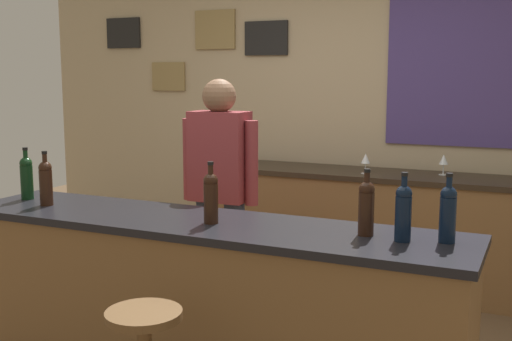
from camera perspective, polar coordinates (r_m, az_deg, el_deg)
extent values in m
cube|color=tan|center=(5.36, 8.00, 5.95)|extent=(6.00, 0.06, 2.80)
cube|color=black|center=(6.33, -11.88, 12.05)|extent=(0.38, 0.02, 0.28)
cube|color=#997F4C|center=(6.03, -7.90, 8.41)|extent=(0.35, 0.02, 0.26)
cube|color=#997F4C|center=(5.79, -3.71, 12.58)|extent=(0.40, 0.02, 0.34)
cube|color=black|center=(5.56, 0.92, 11.87)|extent=(0.40, 0.02, 0.29)
cube|color=#4C3D7F|center=(5.12, 18.58, 10.51)|extent=(1.20, 0.02, 1.51)
cube|color=brown|center=(3.33, -4.89, -12.55)|extent=(2.65, 0.57, 0.88)
cube|color=black|center=(3.20, -5.00, -4.84)|extent=(2.71, 0.60, 0.04)
cube|color=brown|center=(5.03, 10.89, -5.48)|extent=(2.79, 0.53, 0.86)
cube|color=#2D2319|center=(4.94, 11.03, -0.41)|extent=(2.84, 0.56, 0.04)
cylinder|color=#384766|center=(4.05, -1.94, -8.81)|extent=(0.13, 0.13, 0.86)
cylinder|color=#384766|center=(4.14, -4.45, -8.44)|extent=(0.13, 0.13, 0.86)
cube|color=maroon|center=(3.94, -3.30, 1.28)|extent=(0.36, 0.20, 0.56)
sphere|color=brown|center=(3.91, -3.35, 6.74)|extent=(0.21, 0.21, 0.21)
cylinder|color=maroon|center=(3.84, -0.40, 0.67)|extent=(0.08, 0.08, 0.52)
cylinder|color=maroon|center=(4.05, -6.04, 1.02)|extent=(0.08, 0.08, 0.52)
cylinder|color=brown|center=(2.71, -10.11, -12.73)|extent=(0.32, 0.32, 0.03)
cylinder|color=black|center=(3.93, -19.99, -1.01)|extent=(0.07, 0.07, 0.20)
sphere|color=black|center=(3.91, -20.07, 0.61)|extent=(0.07, 0.07, 0.07)
cylinder|color=black|center=(3.91, -20.10, 1.08)|extent=(0.03, 0.03, 0.09)
cylinder|color=black|center=(3.90, -20.14, 1.85)|extent=(0.03, 0.03, 0.02)
cylinder|color=black|center=(3.71, -18.43, -1.48)|extent=(0.07, 0.07, 0.20)
sphere|color=black|center=(3.69, -18.51, 0.24)|extent=(0.07, 0.07, 0.07)
cylinder|color=black|center=(3.69, -18.54, 0.74)|extent=(0.03, 0.03, 0.09)
cylinder|color=black|center=(3.68, -18.58, 1.56)|extent=(0.03, 0.03, 0.02)
cylinder|color=black|center=(3.10, -4.09, -2.97)|extent=(0.07, 0.07, 0.20)
sphere|color=black|center=(3.08, -4.11, -0.92)|extent=(0.07, 0.07, 0.07)
cylinder|color=black|center=(3.08, -4.12, -0.33)|extent=(0.03, 0.03, 0.09)
cylinder|color=black|center=(3.07, -4.13, 0.65)|extent=(0.03, 0.03, 0.02)
cylinder|color=black|center=(2.91, 9.91, -3.86)|extent=(0.07, 0.07, 0.20)
sphere|color=black|center=(2.89, 9.97, -1.68)|extent=(0.07, 0.07, 0.07)
cylinder|color=black|center=(2.88, 9.99, -1.05)|extent=(0.03, 0.03, 0.09)
cylinder|color=black|center=(2.87, 10.02, -0.01)|extent=(0.03, 0.03, 0.02)
cylinder|color=black|center=(2.84, 13.14, -4.27)|extent=(0.07, 0.07, 0.20)
sphere|color=black|center=(2.82, 13.22, -2.04)|extent=(0.07, 0.07, 0.07)
cylinder|color=black|center=(2.81, 13.24, -1.39)|extent=(0.03, 0.03, 0.09)
cylinder|color=black|center=(2.80, 13.28, -0.32)|extent=(0.03, 0.03, 0.02)
cylinder|color=black|center=(2.87, 16.91, -4.30)|extent=(0.07, 0.07, 0.20)
sphere|color=black|center=(2.84, 17.01, -2.09)|extent=(0.07, 0.07, 0.07)
cylinder|color=black|center=(2.84, 17.04, -1.44)|extent=(0.03, 0.03, 0.09)
cylinder|color=black|center=(2.83, 17.09, -0.39)|extent=(0.03, 0.03, 0.02)
cylinder|color=silver|center=(4.86, 9.83, -0.25)|extent=(0.06, 0.06, 0.00)
cylinder|color=silver|center=(4.86, 9.84, 0.22)|extent=(0.01, 0.01, 0.07)
cone|color=silver|center=(4.85, 9.87, 1.09)|extent=(0.07, 0.07, 0.08)
cylinder|color=silver|center=(4.93, 16.53, -0.36)|extent=(0.06, 0.06, 0.00)
cylinder|color=silver|center=(4.93, 16.55, 0.10)|extent=(0.01, 0.01, 0.07)
cone|color=silver|center=(4.92, 16.59, 0.97)|extent=(0.07, 0.07, 0.08)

